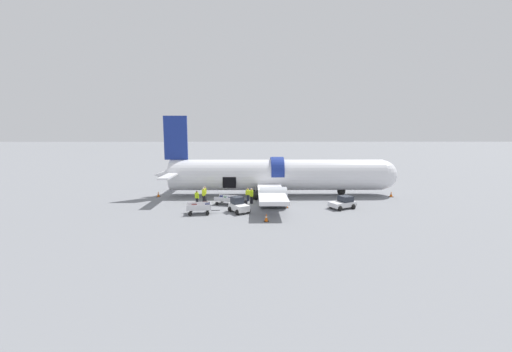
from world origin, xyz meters
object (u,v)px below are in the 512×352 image
Objects in this scene: airplane at (274,175)px; suitcase_on_tarmac_spare at (206,204)px; baggage_cart_loading at (228,200)px; ground_crew_helper at (248,194)px; baggage_tug_mid at (343,203)px; ground_crew_loader_a at (251,196)px; ground_crew_driver at (204,195)px; baggage_tug_lead at (239,206)px; ground_crew_supervisor at (205,193)px; baggage_cart_queued at (200,209)px; suitcase_on_tarmac_upright at (246,204)px; ground_crew_loader_b at (197,197)px.

suitcase_on_tarmac_spare is (-8.23, -5.96, -2.44)m from airplane.
baggage_cart_loading is 2.26× the size of ground_crew_helper.
baggage_tug_mid is at bearing -5.18° from suitcase_on_tarmac_spare.
ground_crew_driver is (-5.73, 0.52, 0.00)m from ground_crew_loader_a.
baggage_tug_mid is (11.51, 1.57, -0.07)m from baggage_tug_lead.
ground_crew_driver reaches higher than ground_crew_supervisor.
baggage_cart_loading is (-1.43, 3.61, -0.17)m from baggage_tug_lead.
airplane is 5.30m from ground_crew_helper.
airplane is at bearing 26.81° from ground_crew_driver.
baggage_cart_queued is 1.90× the size of ground_crew_driver.
ground_crew_loader_a is 1.92m from suitcase_on_tarmac_upright.
ground_crew_loader_a is (-10.17, 2.45, 0.36)m from baggage_tug_mid.
baggage_cart_queued is 1.90× the size of ground_crew_loader_a.
ground_crew_supervisor is at bearing 128.10° from baggage_tug_lead.
baggage_cart_queued is at bearing -85.53° from ground_crew_driver.
suitcase_on_tarmac_upright is at bearing 175.94° from baggage_tug_mid.
baggage_tug_mid is 4.35× the size of suitcase_on_tarmac_upright.
ground_crew_loader_a is 1.11× the size of ground_crew_helper.
suitcase_on_tarmac_upright is (2.11, -1.27, -0.18)m from baggage_cart_loading.
baggage_cart_queued is 4.66× the size of suitcase_on_tarmac_upright.
ground_crew_helper is at bearing -133.20° from airplane.
ground_crew_loader_a is 2.94× the size of suitcase_on_tarmac_spare.
suitcase_on_tarmac_spare is at bearing -24.16° from ground_crew_loader_b.
airplane is 7.88m from suitcase_on_tarmac_upright.
baggage_tug_mid is 10.46m from ground_crew_loader_a.
baggage_tug_lead is 3.89m from baggage_cart_loading.
airplane is at bearing 49.06° from baggage_cart_queued.
baggage_cart_loading is 2.85m from ground_crew_loader_a.
baggage_cart_queued reaches higher than baggage_cart_loading.
ground_crew_supervisor reaches higher than suitcase_on_tarmac_upright.
ground_crew_driver is 1.02× the size of ground_crew_supervisor.
baggage_cart_loading is at bearing 171.03° from baggage_tug_mid.
suitcase_on_tarmac_upright is at bearing 73.84° from baggage_tug_lead.
ground_crew_driver is at bearing -171.83° from ground_crew_helper.
ground_crew_loader_b is at bearing -119.34° from ground_crew_driver.
ground_crew_loader_b is 0.93× the size of ground_crew_supervisor.
ground_crew_loader_a is at bearing 71.52° from baggage_tug_lead.
ground_crew_driver is at bearing 105.58° from suitcase_on_tarmac_spare.
ground_crew_driver is at bearing 169.39° from baggage_tug_mid.
baggage_cart_loading is 2.03× the size of ground_crew_loader_a.
suitcase_on_tarmac_spare is (-4.83, -2.33, -0.61)m from ground_crew_helper.
ground_crew_supervisor reaches higher than baggage_tug_mid.
airplane is 19.35× the size of ground_crew_loader_b.
baggage_tug_mid reaches higher than suitcase_on_tarmac_upright.
baggage_cart_queued is 2.12× the size of ground_crew_helper.
baggage_cart_loading is 1.07× the size of baggage_cart_queued.
ground_crew_loader_b is at bearing 155.84° from suitcase_on_tarmac_spare.
baggage_cart_loading is 2.47m from suitcase_on_tarmac_upright.
baggage_cart_loading is 2.60m from suitcase_on_tarmac_spare.
airplane is 9.98× the size of baggage_tug_mid.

